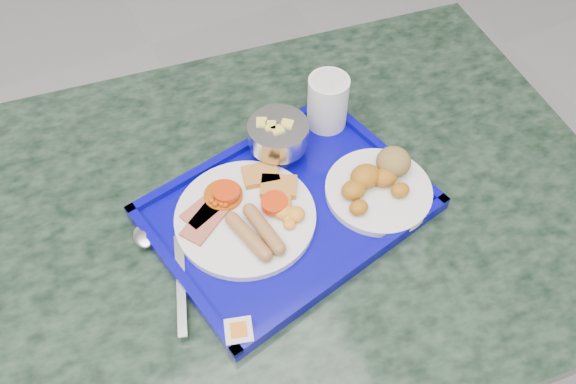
# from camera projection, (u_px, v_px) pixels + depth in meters

# --- Properties ---
(table) EXTENTS (1.28, 0.94, 0.74)m
(table) POSITION_uv_depth(u_px,v_px,m) (263.00, 266.00, 1.07)
(table) COLOR slate
(table) RESTS_ON floor
(tray) EXTENTS (0.48, 0.39, 0.03)m
(tray) POSITION_uv_depth(u_px,v_px,m) (288.00, 209.00, 0.91)
(tray) COLOR #06038B
(tray) RESTS_ON table
(main_plate) EXTENTS (0.22, 0.22, 0.03)m
(main_plate) POSITION_uv_depth(u_px,v_px,m) (250.00, 213.00, 0.88)
(main_plate) COLOR silver
(main_plate) RESTS_ON tray
(bread_plate) EXTENTS (0.17, 0.17, 0.06)m
(bread_plate) POSITION_uv_depth(u_px,v_px,m) (379.00, 183.00, 0.91)
(bread_plate) COLOR silver
(bread_plate) RESTS_ON tray
(fruit_bowl) EXTENTS (0.10, 0.10, 0.07)m
(fruit_bowl) POSITION_uv_depth(u_px,v_px,m) (278.00, 135.00, 0.94)
(fruit_bowl) COLOR #B6B5B8
(fruit_bowl) RESTS_ON tray
(juice_cup) EXTENTS (0.07, 0.07, 0.10)m
(juice_cup) POSITION_uv_depth(u_px,v_px,m) (328.00, 101.00, 0.98)
(juice_cup) COLOR white
(juice_cup) RESTS_ON tray
(spoon) EXTENTS (0.07, 0.19, 0.01)m
(spoon) POSITION_uv_depth(u_px,v_px,m) (153.00, 247.00, 0.85)
(spoon) COLOR #B6B5B8
(spoon) RESTS_ON tray
(knife) EXTENTS (0.07, 0.18, 0.00)m
(knife) POSITION_uv_depth(u_px,v_px,m) (181.00, 278.00, 0.82)
(knife) COLOR #B6B5B8
(knife) RESTS_ON tray
(jam_packet) EXTENTS (0.05, 0.05, 0.02)m
(jam_packet) POSITION_uv_depth(u_px,v_px,m) (239.00, 332.00, 0.77)
(jam_packet) COLOR silver
(jam_packet) RESTS_ON tray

